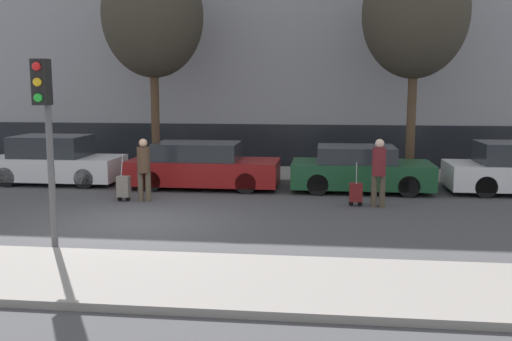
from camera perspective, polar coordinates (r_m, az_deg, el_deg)
ground_plane at (r=13.02m, az=-11.76°, el=-5.11°), size 80.00×80.00×0.00m
sidewalk_near at (r=9.66m, az=-18.93°, el=-9.82°), size 28.00×2.50×0.12m
sidewalk_far at (r=19.64m, az=-5.29°, el=-0.23°), size 28.00×3.00×0.12m
building_facade at (r=23.17m, az=-3.49°, el=13.93°), size 28.00×3.08×10.49m
parked_car_0 at (r=18.81m, az=-19.42°, el=0.87°), size 3.97×1.79×1.49m
parked_car_1 at (r=17.03m, az=-5.40°, el=0.40°), size 4.44×1.79×1.36m
parked_car_2 at (r=16.71m, az=10.35°, el=0.08°), size 3.99×1.84×1.30m
pedestrian_left at (r=15.20m, az=-11.16°, el=0.44°), size 0.35×0.34×1.66m
trolley_left at (r=15.40m, az=-13.11°, el=-1.58°), size 0.34×0.29×1.21m
pedestrian_right at (r=14.54m, az=12.18°, el=0.20°), size 0.35×0.34×1.71m
trolley_right at (r=14.62m, az=9.95°, el=-2.17°), size 0.34×0.29×1.12m
traffic_light at (r=10.82m, az=-20.34°, el=5.16°), size 0.28×0.47×3.48m
bare_tree_near_crossing at (r=19.47m, az=-10.29°, el=14.97°), size 3.30×3.30×7.19m
bare_tree_down_street at (r=18.74m, az=15.65°, el=14.84°), size 3.25×3.25×7.08m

